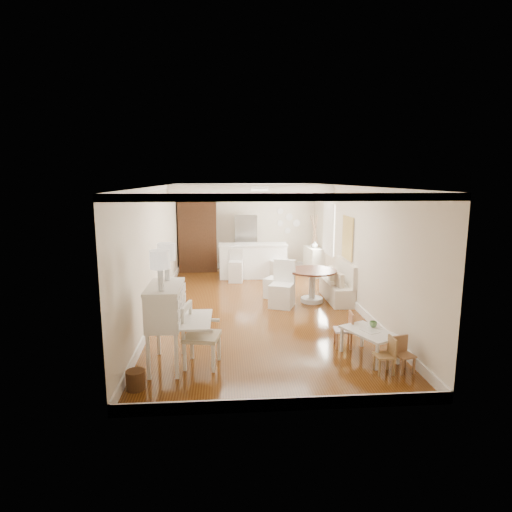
{
  "coord_description": "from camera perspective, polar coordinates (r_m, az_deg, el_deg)",
  "views": [
    {
      "loc": [
        -0.77,
        -9.54,
        2.98
      ],
      "look_at": [
        -0.02,
        0.3,
        1.17
      ],
      "focal_mm": 30.0,
      "sensor_mm": 36.0,
      "label": 1
    }
  ],
  "objects": [
    {
      "name": "fridge",
      "position": [
        13.89,
        0.11,
        1.77
      ],
      "size": [
        0.75,
        0.65,
        1.8
      ],
      "primitive_type": "imported",
      "color": "silver",
      "rests_on": "ground"
    },
    {
      "name": "bar_stool_right",
      "position": [
        12.66,
        2.76,
        -1.1
      ],
      "size": [
        0.47,
        0.47,
        0.92
      ],
      "primitive_type": "cube",
      "rotation": [
        0.0,
        0.0,
        0.32
      ],
      "color": "silver",
      "rests_on": "ground"
    },
    {
      "name": "slip_chair_far",
      "position": [
        10.75,
        2.65,
        -3.0
      ],
      "size": [
        0.66,
        0.66,
        0.99
      ],
      "primitive_type": "cube",
      "rotation": [
        0.0,
        0.0,
        -2.13
      ],
      "color": "silver",
      "rests_on": "ground"
    },
    {
      "name": "banquette",
      "position": [
        10.71,
        10.72,
        -3.24
      ],
      "size": [
        0.52,
        1.6,
        0.98
      ],
      "primitive_type": "cube",
      "color": "silver",
      "rests_on": "ground"
    },
    {
      "name": "gustavian_armchair",
      "position": [
        6.98,
        -7.23,
        -10.43
      ],
      "size": [
        0.68,
        0.68,
        1.01
      ],
      "primitive_type": "cube",
      "rotation": [
        0.0,
        0.0,
        1.39
      ],
      "color": "white",
      "rests_on": "ground"
    },
    {
      "name": "slip_chair_near",
      "position": [
        9.97,
        3.48,
        -3.77
      ],
      "size": [
        0.68,
        0.69,
        1.09
      ],
      "primitive_type": "cube",
      "rotation": [
        0.0,
        0.0,
        -0.38
      ],
      "color": "white",
      "rests_on": "ground"
    },
    {
      "name": "kids_table",
      "position": [
        7.55,
        14.85,
        -11.31
      ],
      "size": [
        0.9,
        1.08,
        0.47
      ],
      "primitive_type": "cube",
      "rotation": [
        0.0,
        0.0,
        0.43
      ],
      "color": "white",
      "rests_on": "ground"
    },
    {
      "name": "kids_chair_b",
      "position": [
        7.87,
        11.55,
        -9.55
      ],
      "size": [
        0.34,
        0.34,
        0.65
      ],
      "primitive_type": "cube",
      "rotation": [
        0.0,
        0.0,
        -1.66
      ],
      "color": "#BA7C54",
      "rests_on": "ground"
    },
    {
      "name": "room",
      "position": [
        9.95,
        0.32,
        4.63
      ],
      "size": [
        9.0,
        9.04,
        2.82
      ],
      "color": "brown",
      "rests_on": "ground"
    },
    {
      "name": "sideboard",
      "position": [
        13.32,
        7.73,
        -0.72
      ],
      "size": [
        0.52,
        0.96,
        0.87
      ],
      "primitive_type": "cube",
      "rotation": [
        0.0,
        0.0,
        0.12
      ],
      "color": "silver",
      "rests_on": "ground"
    },
    {
      "name": "wicker_basket",
      "position": [
        6.58,
        -15.74,
        -15.62
      ],
      "size": [
        0.3,
        0.3,
        0.28
      ],
      "primitive_type": "cylinder",
      "rotation": [
        0.0,
        0.0,
        0.11
      ],
      "color": "#503019",
      "rests_on": "ground"
    },
    {
      "name": "breakfast_counter",
      "position": [
        12.91,
        -0.42,
        -0.62
      ],
      "size": [
        2.05,
        0.65,
        1.03
      ],
      "primitive_type": "cube",
      "color": "white",
      "rests_on": "ground"
    },
    {
      "name": "dining_table",
      "position": [
        10.46,
        7.48,
        -3.98
      ],
      "size": [
        1.5,
        1.5,
        0.8
      ],
      "primitive_type": "cylinder",
      "rotation": [
        0.0,
        0.0,
        -0.35
      ],
      "color": "#4C2618",
      "rests_on": "ground"
    },
    {
      "name": "secretary_bureau",
      "position": [
        7.01,
        -11.9,
        -9.1
      ],
      "size": [
        1.06,
        1.08,
        1.34
      ],
      "primitive_type": "cube",
      "rotation": [
        0.0,
        0.0,
        -0.01
      ],
      "color": "white",
      "rests_on": "ground"
    },
    {
      "name": "branch_vase",
      "position": [
        13.19,
        7.84,
        1.54
      ],
      "size": [
        0.24,
        0.24,
        0.2
      ],
      "primitive_type": "imported",
      "rotation": [
        0.0,
        0.0,
        -0.31
      ],
      "color": "silver",
      "rests_on": "sideboard"
    },
    {
      "name": "kids_chair_c",
      "position": [
        7.17,
        19.17,
        -12.31
      ],
      "size": [
        0.33,
        0.33,
        0.56
      ],
      "primitive_type": "cube",
      "rotation": [
        0.0,
        0.0,
        0.26
      ],
      "color": "#A16F49",
      "rests_on": "ground"
    },
    {
      "name": "bar_stool_left",
      "position": [
        12.36,
        -2.72,
        -1.28
      ],
      "size": [
        0.43,
        0.43,
        0.97
      ],
      "primitive_type": "cube",
      "rotation": [
        0.0,
        0.0,
        -0.12
      ],
      "color": "silver",
      "rests_on": "ground"
    },
    {
      "name": "kids_chair_a",
      "position": [
        7.04,
        16.72,
        -12.52
      ],
      "size": [
        0.29,
        0.29,
        0.58
      ],
      "primitive_type": "cube",
      "rotation": [
        0.0,
        0.0,
        -1.53
      ],
      "color": "#987345",
      "rests_on": "ground"
    },
    {
      "name": "pencil_cup",
      "position": [
        7.66,
        15.36,
        -8.76
      ],
      "size": [
        0.14,
        0.14,
        0.1
      ],
      "primitive_type": "imported",
      "rotation": [
        0.0,
        0.0,
        0.09
      ],
      "color": "#669B5A",
      "rests_on": "kids_table"
    },
    {
      "name": "pantry_cabinet",
      "position": [
        13.87,
        -7.76,
        2.7
      ],
      "size": [
        1.2,
        0.6,
        2.3
      ],
      "primitive_type": "cube",
      "color": "#381E11",
      "rests_on": "ground"
    }
  ]
}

